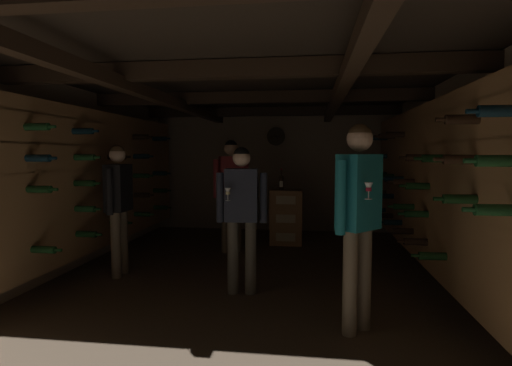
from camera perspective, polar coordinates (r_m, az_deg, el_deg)
ground_plane at (r=4.90m, az=-1.34°, el=-13.56°), size 8.40×8.40×0.00m
room_shell at (r=4.94m, az=-0.86°, el=3.23°), size 4.72×6.52×2.41m
wine_crate_stack at (r=6.69m, az=4.30°, el=-4.81°), size 0.52×0.35×0.90m
display_bottle at (r=6.61m, az=3.60°, el=0.20°), size 0.08×0.08×0.35m
person_host_center at (r=4.27m, az=-2.04°, el=-3.36°), size 0.54×0.34×1.56m
person_guest_near_right at (r=3.43m, az=14.26°, el=-3.22°), size 0.40×0.45×1.74m
person_guest_far_left at (r=6.08m, az=-3.52°, el=-0.20°), size 0.50×0.42×1.69m
person_guest_mid_left at (r=5.18m, az=-18.83°, el=-2.01°), size 0.33×0.54×1.59m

